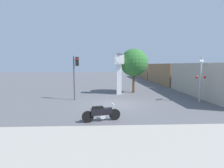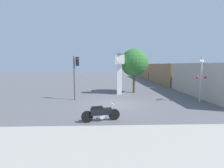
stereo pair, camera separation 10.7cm
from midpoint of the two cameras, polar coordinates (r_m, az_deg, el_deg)
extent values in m
plane|color=#56565B|center=(14.56, 1.49, -6.52)|extent=(120.00, 120.00, 0.00)
cube|color=#9E998E|center=(6.67, 6.98, -22.32)|extent=(36.00, 6.00, 0.10)
cylinder|color=black|center=(10.40, 0.60, -9.92)|extent=(0.67, 0.27, 0.66)
cylinder|color=black|center=(10.05, -8.23, -10.56)|extent=(0.67, 0.27, 0.66)
cube|color=black|center=(10.13, -3.75, -8.95)|extent=(1.24, 0.54, 0.40)
cube|color=black|center=(10.02, -5.00, -7.63)|extent=(0.66, 0.40, 0.11)
cylinder|color=silver|center=(10.22, -3.43, -10.42)|extent=(0.35, 0.29, 0.31)
cube|color=silver|center=(10.20, -0.04, -6.52)|extent=(0.18, 0.49, 0.04)
cube|color=white|center=(19.03, 2.14, 1.53)|extent=(0.53, 0.53, 3.29)
cube|color=white|center=(18.97, 2.17, 8.01)|extent=(1.01, 1.01, 1.01)
cylinder|color=white|center=(18.46, 2.30, 8.05)|extent=(0.81, 0.02, 0.81)
cone|color=#333338|center=(19.00, 2.18, 9.83)|extent=(1.21, 1.21, 0.20)
cube|color=#ADA393|center=(20.17, 28.65, 1.19)|extent=(2.80, 12.03, 3.40)
cube|color=olive|center=(31.63, 16.76, 3.30)|extent=(2.80, 12.03, 3.40)
cube|color=olive|center=(43.74, 11.29, 4.22)|extent=(2.80, 12.03, 3.40)
cylinder|color=#47474C|center=(16.25, -12.44, 1.87)|extent=(0.12, 0.12, 4.03)
cube|color=black|center=(16.16, -11.52, 7.24)|extent=(0.28, 0.24, 0.80)
sphere|color=red|center=(16.01, -11.61, 7.96)|extent=(0.16, 0.16, 0.16)
cylinder|color=#B7B7BC|center=(16.83, 26.74, 1.31)|extent=(0.14, 0.14, 3.92)
cube|color=white|center=(16.78, 27.02, 6.80)|extent=(0.82, 0.82, 0.14)
sphere|color=red|center=(16.60, 25.80, 1.97)|extent=(0.20, 0.20, 0.20)
sphere|color=red|center=(16.94, 27.89, 1.94)|extent=(0.20, 0.20, 0.20)
cylinder|color=brown|center=(20.37, 6.92, 0.29)|extent=(0.30, 0.30, 2.21)
sphere|color=#2D6B2D|center=(20.26, 7.01, 6.96)|extent=(3.16, 3.16, 3.16)
camera|label=1|loc=(0.05, -90.21, -0.02)|focal=28.00mm
camera|label=2|loc=(0.05, 89.79, 0.02)|focal=28.00mm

